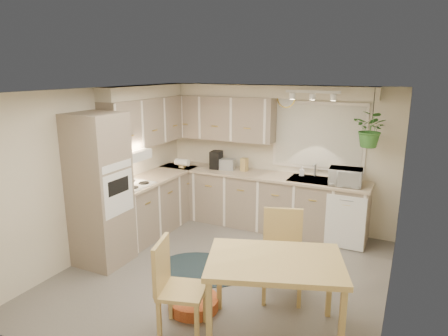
# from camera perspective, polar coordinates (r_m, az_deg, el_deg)

# --- Properties ---
(floor) EXTENTS (4.20, 4.20, 0.00)m
(floor) POSITION_cam_1_polar(r_m,az_deg,el_deg) (5.47, -0.15, -14.99)
(floor) COLOR #656159
(floor) RESTS_ON ground
(ceiling) EXTENTS (4.20, 4.20, 0.00)m
(ceiling) POSITION_cam_1_polar(r_m,az_deg,el_deg) (4.80, -0.17, 10.98)
(ceiling) COLOR silver
(ceiling) RESTS_ON wall_back
(wall_back) EXTENTS (4.00, 0.04, 2.40)m
(wall_back) POSITION_cam_1_polar(r_m,az_deg,el_deg) (6.90, 7.47, 1.70)
(wall_back) COLOR beige
(wall_back) RESTS_ON floor
(wall_front) EXTENTS (4.00, 0.04, 2.40)m
(wall_front) POSITION_cam_1_polar(r_m,az_deg,el_deg) (3.37, -16.30, -12.13)
(wall_front) COLOR beige
(wall_front) RESTS_ON floor
(wall_left) EXTENTS (0.04, 4.20, 2.40)m
(wall_left) POSITION_cam_1_polar(r_m,az_deg,el_deg) (6.11, -17.28, -0.40)
(wall_left) COLOR beige
(wall_left) RESTS_ON floor
(wall_right) EXTENTS (0.04, 4.20, 2.40)m
(wall_right) POSITION_cam_1_polar(r_m,az_deg,el_deg) (4.55, 23.28, -5.81)
(wall_right) COLOR beige
(wall_right) RESTS_ON floor
(base_cab_left) EXTENTS (0.60, 1.85, 0.90)m
(base_cab_left) POSITION_cam_1_polar(r_m,az_deg,el_deg) (6.79, -9.94, -5.17)
(base_cab_left) COLOR gray
(base_cab_left) RESTS_ON floor
(base_cab_back) EXTENTS (3.60, 0.60, 0.90)m
(base_cab_back) POSITION_cam_1_polar(r_m,az_deg,el_deg) (6.89, 4.90, -4.73)
(base_cab_back) COLOR gray
(base_cab_back) RESTS_ON floor
(counter_left) EXTENTS (0.64, 1.89, 0.04)m
(counter_left) POSITION_cam_1_polar(r_m,az_deg,el_deg) (6.64, -10.04, -1.35)
(counter_left) COLOR tan
(counter_left) RESTS_ON base_cab_left
(counter_back) EXTENTS (3.64, 0.64, 0.04)m
(counter_back) POSITION_cam_1_polar(r_m,az_deg,el_deg) (6.74, 4.95, -0.96)
(counter_back) COLOR tan
(counter_back) RESTS_ON base_cab_back
(oven_stack) EXTENTS (0.65, 0.65, 2.10)m
(oven_stack) POSITION_cam_1_polar(r_m,az_deg,el_deg) (5.67, -17.31, -3.07)
(oven_stack) COLOR gray
(oven_stack) RESTS_ON floor
(wall_oven_face) EXTENTS (0.02, 0.56, 0.58)m
(wall_oven_face) POSITION_cam_1_polar(r_m,az_deg,el_deg) (5.47, -14.84, -3.53)
(wall_oven_face) COLOR silver
(wall_oven_face) RESTS_ON oven_stack
(upper_cab_left) EXTENTS (0.35, 2.00, 0.75)m
(upper_cab_left) POSITION_cam_1_polar(r_m,az_deg,el_deg) (6.65, -10.69, 6.59)
(upper_cab_left) COLOR gray
(upper_cab_left) RESTS_ON wall_left
(upper_cab_back) EXTENTS (2.00, 0.35, 0.75)m
(upper_cab_back) POSITION_cam_1_polar(r_m,az_deg,el_deg) (7.01, -0.67, 7.20)
(upper_cab_back) COLOR gray
(upper_cab_back) RESTS_ON wall_back
(soffit_left) EXTENTS (0.30, 2.00, 0.20)m
(soffit_left) POSITION_cam_1_polar(r_m,az_deg,el_deg) (6.62, -11.06, 10.68)
(soffit_left) COLOR beige
(soffit_left) RESTS_ON wall_left
(soffit_back) EXTENTS (3.60, 0.30, 0.20)m
(soffit_back) POSITION_cam_1_polar(r_m,az_deg,el_deg) (6.67, 5.70, 10.89)
(soffit_back) COLOR beige
(soffit_back) RESTS_ON wall_back
(cooktop) EXTENTS (0.52, 0.58, 0.02)m
(cooktop) POSITION_cam_1_polar(r_m,az_deg,el_deg) (6.19, -13.06, -2.39)
(cooktop) COLOR silver
(cooktop) RESTS_ON counter_left
(range_hood) EXTENTS (0.40, 0.60, 0.14)m
(range_hood) POSITION_cam_1_polar(r_m,az_deg,el_deg) (6.10, -13.44, 1.74)
(range_hood) COLOR silver
(range_hood) RESTS_ON upper_cab_left
(window_blinds) EXTENTS (1.40, 0.02, 1.00)m
(window_blinds) POSITION_cam_1_polar(r_m,az_deg,el_deg) (6.61, 13.27, 4.45)
(window_blinds) COLOR silver
(window_blinds) RESTS_ON wall_back
(window_frame) EXTENTS (1.50, 0.02, 1.10)m
(window_frame) POSITION_cam_1_polar(r_m,az_deg,el_deg) (6.62, 13.29, 4.46)
(window_frame) COLOR silver
(window_frame) RESTS_ON wall_back
(sink) EXTENTS (0.70, 0.48, 0.10)m
(sink) POSITION_cam_1_polar(r_m,az_deg,el_deg) (6.51, 12.41, -1.98)
(sink) COLOR #A5A9AD
(sink) RESTS_ON counter_back
(dishwasher_front) EXTENTS (0.58, 0.02, 0.83)m
(dishwasher_front) POSITION_cam_1_polar(r_m,az_deg,el_deg) (6.26, 16.89, -7.48)
(dishwasher_front) COLOR silver
(dishwasher_front) RESTS_ON base_cab_back
(track_light_bar) EXTENTS (0.80, 0.04, 0.04)m
(track_light_bar) POSITION_cam_1_polar(r_m,az_deg,el_deg) (6.03, 12.55, 10.60)
(track_light_bar) COLOR silver
(track_light_bar) RESTS_ON ceiling
(wall_clock) EXTENTS (0.30, 0.03, 0.30)m
(wall_clock) POSITION_cam_1_polar(r_m,az_deg,el_deg) (6.68, 8.89, 9.77)
(wall_clock) COLOR #E8C352
(wall_clock) RESTS_ON wall_back
(dining_table) EXTENTS (1.54, 1.27, 0.83)m
(dining_table) POSITION_cam_1_polar(r_m,az_deg,el_deg) (4.25, 7.15, -17.86)
(dining_table) COLOR tan
(dining_table) RESTS_ON floor
(chair_left) EXTENTS (0.58, 0.58, 1.00)m
(chair_left) POSITION_cam_1_polar(r_m,az_deg,el_deg) (4.23, -5.97, -16.68)
(chair_left) COLOR tan
(chair_left) RESTS_ON floor
(chair_back) EXTENTS (0.62, 0.62, 1.04)m
(chair_back) POSITION_cam_1_polar(r_m,az_deg,el_deg) (4.82, 8.32, -12.44)
(chair_back) COLOR tan
(chair_back) RESTS_ON floor
(braided_rug) EXTENTS (1.28, 0.99, 0.01)m
(braided_rug) POSITION_cam_1_polar(r_m,az_deg,el_deg) (5.62, -3.04, -14.16)
(braided_rug) COLOR black
(braided_rug) RESTS_ON floor
(pet_bed) EXTENTS (0.67, 0.67, 0.13)m
(pet_bed) POSITION_cam_1_polar(r_m,az_deg,el_deg) (4.79, -4.40, -18.70)
(pet_bed) COLOR #BE5B26
(pet_bed) RESTS_ON floor
(microwave) EXTENTS (0.50, 0.30, 0.32)m
(microwave) POSITION_cam_1_polar(r_m,az_deg,el_deg) (6.27, 16.98, -0.96)
(microwave) COLOR silver
(microwave) RESTS_ON counter_back
(soap_bottle) EXTENTS (0.11, 0.18, 0.08)m
(soap_bottle) POSITION_cam_1_polar(r_m,az_deg,el_deg) (6.67, 11.04, -0.80)
(soap_bottle) COLOR silver
(soap_bottle) RESTS_ON counter_back
(hanging_plant) EXTENTS (0.65, 0.68, 0.41)m
(hanging_plant) POSITION_cam_1_polar(r_m,az_deg,el_deg) (6.10, 20.28, 4.68)
(hanging_plant) COLOR #346F2C
(hanging_plant) RESTS_ON ceiling
(coffee_maker) EXTENTS (0.19, 0.22, 0.31)m
(coffee_maker) POSITION_cam_1_polar(r_m,az_deg,el_deg) (7.02, -1.12, 1.18)
(coffee_maker) COLOR black
(coffee_maker) RESTS_ON counter_back
(toaster) EXTENTS (0.33, 0.22, 0.19)m
(toaster) POSITION_cam_1_polar(r_m,az_deg,el_deg) (6.98, 0.28, 0.56)
(toaster) COLOR #A5A9AD
(toaster) RESTS_ON counter_back
(knife_block) EXTENTS (0.12, 0.12, 0.23)m
(knife_block) POSITION_cam_1_polar(r_m,az_deg,el_deg) (6.86, 2.92, 0.50)
(knife_block) COLOR tan
(knife_block) RESTS_ON counter_back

